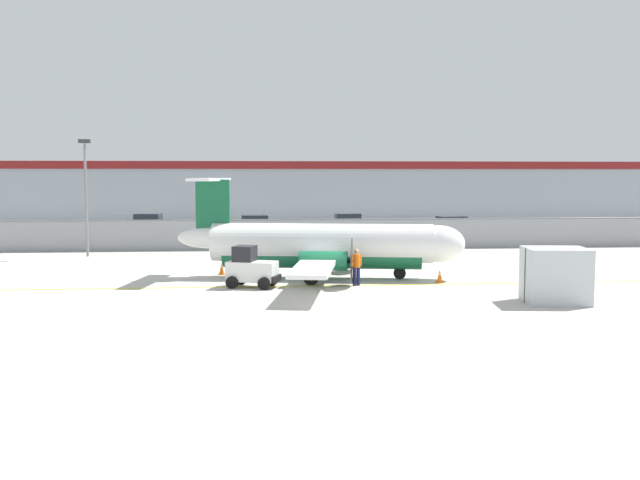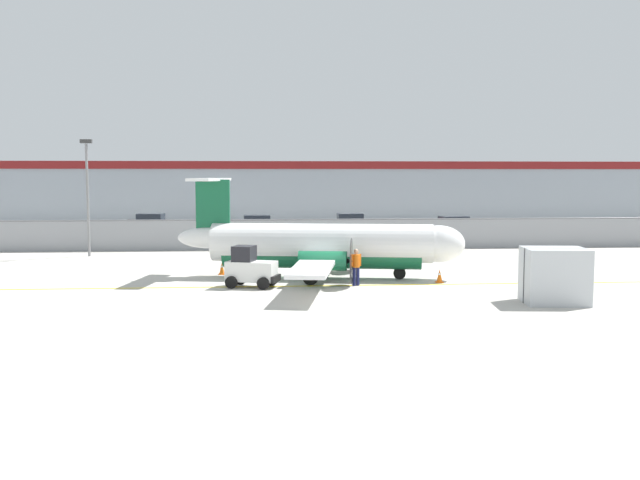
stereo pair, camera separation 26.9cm
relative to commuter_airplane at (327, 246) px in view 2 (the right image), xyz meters
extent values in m
plane|color=#BCB7AD|center=(-0.24, -4.40, -1.60)|extent=(140.00, 140.00, 0.00)
cube|color=yellow|center=(-0.24, -2.40, -1.60)|extent=(84.00, 0.20, 0.01)
cube|color=gray|center=(-0.24, 13.60, -0.60)|extent=(98.00, 0.04, 2.00)
cylinder|color=slate|center=(-0.24, 13.60, 0.45)|extent=(98.00, 0.10, 0.10)
cube|color=#38383A|center=(-0.24, 25.10, -1.54)|extent=(98.00, 17.00, 0.12)
cube|color=#A8B2BC|center=(-0.24, 43.60, 1.65)|extent=(91.00, 8.00, 6.50)
cube|color=maroon|center=(-0.24, 39.60, 4.50)|extent=(91.00, 0.20, 0.80)
cylinder|color=white|center=(-0.25, 0.04, 0.15)|extent=(11.02, 3.76, 1.90)
ellipsoid|color=white|center=(5.37, -0.95, 0.15)|extent=(2.78, 2.21, 1.80)
ellipsoid|color=white|center=(-5.87, 1.04, 0.35)|extent=(3.20, 1.56, 1.05)
cylinder|color=#145938|center=(-0.25, 0.04, -0.38)|extent=(9.85, 3.15, 1.48)
cube|color=white|center=(-0.15, 0.03, -0.42)|extent=(4.36, 16.03, 0.18)
cylinder|color=#145938|center=(0.50, 2.55, -0.42)|extent=(2.32, 1.27, 0.90)
cone|color=black|center=(1.63, 2.35, -0.42)|extent=(0.52, 0.51, 0.44)
cylinder|color=#262626|center=(1.78, 2.33, -0.42)|extent=(0.40, 2.07, 2.10)
cylinder|color=#145938|center=(-0.40, -2.57, -0.42)|extent=(2.32, 1.27, 0.90)
cone|color=black|center=(0.73, -2.77, -0.42)|extent=(0.52, 0.51, 0.44)
cylinder|color=#262626|center=(0.88, -2.79, -0.42)|extent=(0.40, 2.07, 2.10)
cube|color=#145938|center=(-5.59, 0.99, 1.70)|extent=(1.71, 0.47, 3.10)
cube|color=white|center=(-5.73, 1.01, 3.25)|extent=(1.92, 4.92, 0.14)
cylinder|color=#59595B|center=(3.52, -0.62, -0.82)|extent=(0.16, 0.16, 0.97)
cylinder|color=black|center=(3.52, -0.62, -1.30)|extent=(0.63, 0.32, 0.60)
cylinder|color=#59595B|center=(-0.16, 2.27, -0.78)|extent=(0.16, 0.16, 0.90)
cylinder|color=black|center=(-0.16, 2.27, -1.22)|extent=(0.79, 0.35, 0.76)
cylinder|color=#59595B|center=(-0.93, -2.08, -0.78)|extent=(0.16, 0.16, 0.90)
cylinder|color=black|center=(-0.93, -2.08, -1.22)|extent=(0.79, 0.35, 0.76)
cube|color=silver|center=(-3.64, -2.52, -0.87)|extent=(2.43, 1.73, 0.90)
cube|color=black|center=(-3.97, -2.41, -0.07)|extent=(1.17, 1.23, 0.70)
cube|color=black|center=(-2.55, -2.88, -1.17)|extent=(0.49, 1.10, 0.30)
cylinder|color=black|center=(-2.74, -2.18, -1.32)|extent=(0.59, 0.34, 0.56)
cylinder|color=black|center=(-3.11, -3.33, -1.32)|extent=(0.59, 0.34, 0.56)
cylinder|color=black|center=(-4.17, -1.72, -1.32)|extent=(0.59, 0.34, 0.56)
cylinder|color=black|center=(-4.54, -2.86, -1.32)|extent=(0.59, 0.34, 0.56)
cylinder|color=#191E4C|center=(1.23, -2.42, -1.18)|extent=(0.21, 0.21, 0.85)
cylinder|color=#191E4C|center=(1.04, -2.51, -1.18)|extent=(0.21, 0.21, 0.85)
cylinder|color=orange|center=(1.14, -2.47, -0.45)|extent=(0.45, 0.45, 0.60)
cylinder|color=orange|center=(1.34, -2.37, -0.42)|extent=(0.13, 0.13, 0.55)
cylinder|color=orange|center=(0.94, -2.56, -0.42)|extent=(0.13, 0.13, 0.55)
sphere|color=tan|center=(1.14, -2.47, -0.01)|extent=(0.22, 0.22, 0.22)
cube|color=#B7BCC1|center=(8.41, -7.53, -0.50)|extent=(2.61, 2.26, 2.20)
cube|color=#333338|center=(8.41, -7.53, -0.50)|extent=(2.43, 0.36, 2.20)
cube|color=orange|center=(5.20, -1.87, -1.58)|extent=(0.36, 0.36, 0.04)
cone|color=orange|center=(5.20, -1.87, -1.26)|extent=(0.28, 0.28, 0.60)
cylinder|color=white|center=(5.20, -1.87, -1.18)|extent=(0.17, 0.17, 0.08)
cube|color=orange|center=(-5.23, 1.70, -1.58)|extent=(0.36, 0.36, 0.04)
cone|color=orange|center=(-5.23, 1.70, -1.26)|extent=(0.28, 0.28, 0.60)
cylinder|color=white|center=(-5.23, 1.70, -1.18)|extent=(0.17, 0.17, 0.08)
cube|color=black|center=(-13.17, 28.77, -0.86)|extent=(4.38, 2.21, 0.80)
cube|color=#262D38|center=(-13.02, 28.75, -0.18)|extent=(2.38, 1.82, 0.56)
cylinder|color=black|center=(-14.67, 28.05, -1.18)|extent=(0.62, 0.27, 0.60)
cylinder|color=black|center=(-14.44, 29.84, -1.18)|extent=(0.62, 0.27, 0.60)
cylinder|color=black|center=(-11.89, 27.70, -1.18)|extent=(0.62, 0.27, 0.60)
cylinder|color=black|center=(-11.66, 29.49, -1.18)|extent=(0.62, 0.27, 0.60)
cube|color=silver|center=(-3.83, 25.70, -0.86)|extent=(4.28, 1.90, 0.80)
cube|color=#262D38|center=(-3.68, 25.71, -0.18)|extent=(2.27, 1.66, 0.56)
cylinder|color=black|center=(-5.19, 24.73, -1.18)|extent=(0.61, 0.23, 0.60)
cylinder|color=black|center=(-5.28, 26.53, -1.18)|extent=(0.61, 0.23, 0.60)
cylinder|color=black|center=(-2.39, 24.87, -1.18)|extent=(0.61, 0.23, 0.60)
cylinder|color=black|center=(-2.48, 26.67, -1.18)|extent=(0.61, 0.23, 0.60)
cube|color=slate|center=(4.63, 27.55, -0.86)|extent=(4.25, 1.82, 0.80)
cube|color=#262D38|center=(4.48, 27.54, -0.18)|extent=(2.24, 1.62, 0.56)
cylinder|color=black|center=(6.01, 28.49, -1.18)|extent=(0.61, 0.22, 0.60)
cylinder|color=black|center=(6.06, 26.69, -1.18)|extent=(0.61, 0.22, 0.60)
cylinder|color=black|center=(3.21, 28.40, -1.18)|extent=(0.61, 0.22, 0.60)
cylinder|color=black|center=(3.26, 26.60, -1.18)|extent=(0.61, 0.22, 0.60)
cube|color=red|center=(12.63, 22.73, -0.86)|extent=(4.38, 2.22, 0.80)
cube|color=#262D38|center=(12.48, 22.71, -0.18)|extent=(2.38, 1.83, 0.56)
cylinder|color=black|center=(13.90, 23.80, -1.18)|extent=(0.62, 0.27, 0.60)
cylinder|color=black|center=(14.13, 22.01, -1.18)|extent=(0.62, 0.27, 0.60)
cylinder|color=black|center=(11.12, 23.44, -1.18)|extent=(0.62, 0.27, 0.60)
cylinder|color=black|center=(11.35, 21.66, -1.18)|extent=(0.62, 0.27, 0.60)
cylinder|color=slate|center=(-14.00, 10.64, 1.90)|extent=(0.16, 0.16, 7.00)
cube|color=#333333|center=(-14.00, 10.64, 5.55)|extent=(0.70, 0.30, 0.24)
camera|label=1|loc=(-3.31, -34.65, 3.48)|focal=40.00mm
camera|label=2|loc=(-3.04, -34.67, 3.48)|focal=40.00mm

